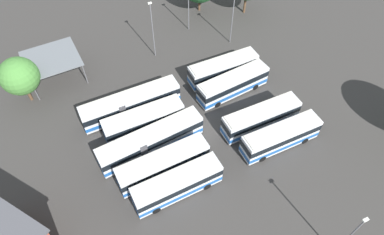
{
  "coord_description": "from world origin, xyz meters",
  "views": [
    {
      "loc": [
        -12.85,
        -24.94,
        36.3
      ],
      "look_at": [
        -1.11,
        1.17,
        1.53
      ],
      "focal_mm": 31.4,
      "sensor_mm": 36.0,
      "label": 1
    }
  ],
  "objects_px": {
    "bus_row0_slot4": "(131,104)",
    "bus_row1_slot4": "(223,69)",
    "tree_south_edge": "(19,76)",
    "bus_row1_slot3": "(233,84)",
    "bus_row0_slot3": "(144,120)",
    "lamp_post_near_entrance": "(189,7)",
    "bus_row1_slot0": "(281,136)",
    "lamp_post_far_corner": "(232,19)",
    "bus_row0_slot1": "(163,164)",
    "bus_row1_slot1": "(261,117)",
    "bus_row0_slot0": "(177,184)",
    "lamp_post_by_building": "(153,29)",
    "maintenance_shelter": "(51,59)",
    "bus_row0_slot2": "(151,141)"
  },
  "relations": [
    {
      "from": "lamp_post_near_entrance",
      "to": "tree_south_edge",
      "type": "bearing_deg",
      "value": -167.57
    },
    {
      "from": "tree_south_edge",
      "to": "bus_row0_slot0",
      "type": "bearing_deg",
      "value": -58.42
    },
    {
      "from": "bus_row0_slot1",
      "to": "tree_south_edge",
      "type": "height_order",
      "value": "tree_south_edge"
    },
    {
      "from": "bus_row1_slot1",
      "to": "maintenance_shelter",
      "type": "xyz_separation_m",
      "value": [
        -23.4,
        21.05,
        1.85
      ]
    },
    {
      "from": "bus_row0_slot0",
      "to": "bus_row0_slot2",
      "type": "height_order",
      "value": "same"
    },
    {
      "from": "lamp_post_far_corner",
      "to": "lamp_post_by_building",
      "type": "bearing_deg",
      "value": 171.53
    },
    {
      "from": "bus_row0_slot2",
      "to": "bus_row1_slot1",
      "type": "xyz_separation_m",
      "value": [
        14.68,
        -2.43,
        -0.0
      ]
    },
    {
      "from": "bus_row1_slot4",
      "to": "maintenance_shelter",
      "type": "height_order",
      "value": "maintenance_shelter"
    },
    {
      "from": "bus_row0_slot3",
      "to": "tree_south_edge",
      "type": "height_order",
      "value": "tree_south_edge"
    },
    {
      "from": "bus_row0_slot3",
      "to": "bus_row1_slot3",
      "type": "relative_size",
      "value": 0.97
    },
    {
      "from": "lamp_post_near_entrance",
      "to": "tree_south_edge",
      "type": "distance_m",
      "value": 28.59
    },
    {
      "from": "bus_row0_slot0",
      "to": "bus_row1_slot1",
      "type": "relative_size",
      "value": 0.98
    },
    {
      "from": "bus_row1_slot1",
      "to": "bus_row1_slot4",
      "type": "height_order",
      "value": "same"
    },
    {
      "from": "bus_row1_slot3",
      "to": "tree_south_edge",
      "type": "xyz_separation_m",
      "value": [
        -27.42,
        10.88,
        2.81
      ]
    },
    {
      "from": "tree_south_edge",
      "to": "lamp_post_far_corner",
      "type": "bearing_deg",
      "value": -0.22
    },
    {
      "from": "bus_row1_slot1",
      "to": "bus_row0_slot3",
      "type": "bearing_deg",
      "value": 157.65
    },
    {
      "from": "bus_row0_slot2",
      "to": "bus_row1_slot4",
      "type": "height_order",
      "value": "same"
    },
    {
      "from": "bus_row1_slot4",
      "to": "bus_row0_slot1",
      "type": "bearing_deg",
      "value": -140.1
    },
    {
      "from": "bus_row0_slot1",
      "to": "bus_row0_slot3",
      "type": "relative_size",
      "value": 1.05
    },
    {
      "from": "bus_row1_slot3",
      "to": "bus_row0_slot4",
      "type": "bearing_deg",
      "value": 170.62
    },
    {
      "from": "tree_south_edge",
      "to": "bus_row0_slot4",
      "type": "bearing_deg",
      "value": -33.6
    },
    {
      "from": "bus_row0_slot1",
      "to": "bus_row0_slot4",
      "type": "bearing_deg",
      "value": 93.27
    },
    {
      "from": "bus_row0_slot1",
      "to": "lamp_post_near_entrance",
      "type": "bearing_deg",
      "value": 60.25
    },
    {
      "from": "bus_row0_slot0",
      "to": "maintenance_shelter",
      "type": "distance_m",
      "value": 27.38
    },
    {
      "from": "bus_row0_slot3",
      "to": "lamp_post_near_entrance",
      "type": "distance_m",
      "value": 23.39
    },
    {
      "from": "tree_south_edge",
      "to": "bus_row1_slot3",
      "type": "bearing_deg",
      "value": -21.64
    },
    {
      "from": "bus_row0_slot0",
      "to": "lamp_post_by_building",
      "type": "height_order",
      "value": "lamp_post_by_building"
    },
    {
      "from": "bus_row0_slot4",
      "to": "maintenance_shelter",
      "type": "xyz_separation_m",
      "value": [
        -8.3,
        11.57,
        1.85
      ]
    },
    {
      "from": "bus_row0_slot4",
      "to": "bus_row1_slot0",
      "type": "relative_size",
      "value": 1.31
    },
    {
      "from": "bus_row0_slot4",
      "to": "bus_row1_slot4",
      "type": "xyz_separation_m",
      "value": [
        14.94,
        1.06,
        -0.0
      ]
    },
    {
      "from": "bus_row1_slot4",
      "to": "maintenance_shelter",
      "type": "relative_size",
      "value": 1.3
    },
    {
      "from": "bus_row1_slot4",
      "to": "bus_row0_slot3",
      "type": "bearing_deg",
      "value": -162.0
    },
    {
      "from": "lamp_post_by_building",
      "to": "bus_row1_slot0",
      "type": "bearing_deg",
      "value": -70.16
    },
    {
      "from": "bus_row0_slot4",
      "to": "maintenance_shelter",
      "type": "height_order",
      "value": "maintenance_shelter"
    },
    {
      "from": "bus_row1_slot4",
      "to": "maintenance_shelter",
      "type": "xyz_separation_m",
      "value": [
        -23.24,
        10.51,
        1.85
      ]
    },
    {
      "from": "maintenance_shelter",
      "to": "tree_south_edge",
      "type": "bearing_deg",
      "value": -144.72
    },
    {
      "from": "bus_row0_slot0",
      "to": "bus_row1_slot3",
      "type": "relative_size",
      "value": 0.95
    },
    {
      "from": "lamp_post_by_building",
      "to": "bus_row1_slot3",
      "type": "bearing_deg",
      "value": -59.55
    },
    {
      "from": "bus_row1_slot4",
      "to": "lamp_post_far_corner",
      "type": "xyz_separation_m",
      "value": [
        5.24,
        7.26,
        2.85
      ]
    },
    {
      "from": "bus_row1_slot1",
      "to": "lamp_post_by_building",
      "type": "xyz_separation_m",
      "value": [
        -7.84,
        19.73,
        3.47
      ]
    },
    {
      "from": "bus_row1_slot3",
      "to": "tree_south_edge",
      "type": "height_order",
      "value": "tree_south_edge"
    },
    {
      "from": "maintenance_shelter",
      "to": "tree_south_edge",
      "type": "height_order",
      "value": "tree_south_edge"
    },
    {
      "from": "bus_row0_slot0",
      "to": "lamp_post_by_building",
      "type": "distance_m",
      "value": 25.32
    },
    {
      "from": "bus_row0_slot1",
      "to": "maintenance_shelter",
      "type": "relative_size",
      "value": 1.37
    },
    {
      "from": "bus_row0_slot4",
      "to": "bus_row1_slot3",
      "type": "height_order",
      "value": "same"
    },
    {
      "from": "bus_row0_slot0",
      "to": "bus_row0_slot2",
      "type": "relative_size",
      "value": 0.76
    },
    {
      "from": "bus_row1_slot0",
      "to": "bus_row1_slot3",
      "type": "relative_size",
      "value": 0.95
    },
    {
      "from": "bus_row0_slot4",
      "to": "lamp_post_far_corner",
      "type": "bearing_deg",
      "value": 22.42
    },
    {
      "from": "lamp_post_near_entrance",
      "to": "lamp_post_by_building",
      "type": "xyz_separation_m",
      "value": [
        -7.95,
        -4.35,
        0.86
      ]
    },
    {
      "from": "bus_row0_slot0",
      "to": "bus_row1_slot0",
      "type": "xyz_separation_m",
      "value": [
        14.6,
        0.85,
        0.0
      ]
    }
  ]
}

